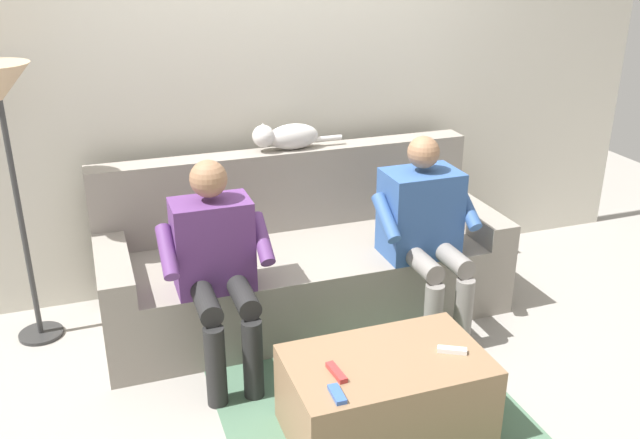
% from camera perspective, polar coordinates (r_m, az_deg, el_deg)
% --- Properties ---
extents(ground_plane, '(8.00, 8.00, 0.00)m').
position_cam_1_polar(ground_plane, '(3.65, 2.21, -12.57)').
color(ground_plane, gray).
extents(back_wall, '(5.17, 0.06, 2.74)m').
position_cam_1_polar(back_wall, '(4.25, -3.90, 12.63)').
color(back_wall, beige).
rests_on(back_wall, ground).
extents(couch, '(2.30, 0.85, 0.91)m').
position_cam_1_polar(couch, '(4.10, -1.53, -3.44)').
color(couch, gray).
rests_on(couch, ground).
extents(coffee_table, '(0.87, 0.54, 0.39)m').
position_cam_1_polar(coffee_table, '(3.19, 5.38, -14.18)').
color(coffee_table, '#8C6B4C').
rests_on(coffee_table, ground).
extents(person_left_seated, '(0.56, 0.57, 1.10)m').
position_cam_1_polar(person_left_seated, '(3.84, 8.58, -0.39)').
color(person_left_seated, '#335693').
rests_on(person_left_seated, ground).
extents(person_right_seated, '(0.54, 0.56, 1.09)m').
position_cam_1_polar(person_right_seated, '(3.46, -8.51, -3.22)').
color(person_right_seated, '#5B3370').
rests_on(person_right_seated, ground).
extents(cat_on_backrest, '(0.55, 0.13, 0.17)m').
position_cam_1_polar(cat_on_backrest, '(4.11, -2.83, 6.83)').
color(cat_on_backrest, silver).
rests_on(cat_on_backrest, couch).
extents(remote_red, '(0.05, 0.15, 0.02)m').
position_cam_1_polar(remote_red, '(2.96, 1.36, -12.43)').
color(remote_red, '#B73333').
rests_on(remote_red, coffee_table).
extents(remote_white, '(0.13, 0.09, 0.02)m').
position_cam_1_polar(remote_white, '(3.15, 10.79, -10.48)').
color(remote_white, white).
rests_on(remote_white, coffee_table).
extents(remote_blue, '(0.05, 0.12, 0.02)m').
position_cam_1_polar(remote_blue, '(2.85, 1.41, -14.14)').
color(remote_blue, '#3860B7').
rests_on(remote_blue, coffee_table).
extents(floor_rug, '(1.37, 1.76, 0.01)m').
position_cam_1_polar(floor_rug, '(3.41, 4.28, -15.47)').
color(floor_rug, '#4C7056').
rests_on(floor_rug, ground).
extents(floor_lamp, '(0.34, 0.34, 1.52)m').
position_cam_1_polar(floor_lamp, '(3.79, -24.75, 8.56)').
color(floor_lamp, '#2D2D2D').
rests_on(floor_lamp, ground).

